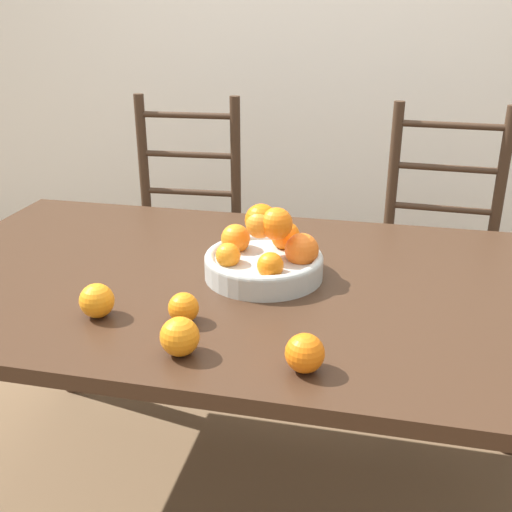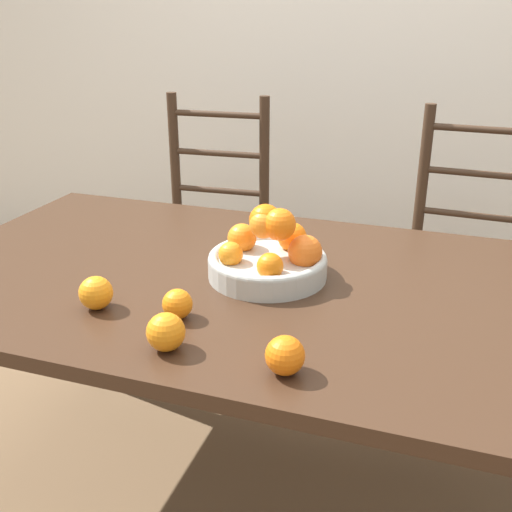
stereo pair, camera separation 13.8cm
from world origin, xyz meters
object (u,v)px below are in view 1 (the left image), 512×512
at_px(orange_loose_2, 305,353).
at_px(orange_loose_3, 97,301).
at_px(fruit_bowl, 265,255).
at_px(orange_loose_1, 180,337).
at_px(orange_loose_0, 184,308).
at_px(chair_right, 438,260).
at_px(chair_left, 183,239).

bearing_deg(orange_loose_2, orange_loose_3, 166.58).
relative_size(fruit_bowl, orange_loose_1, 3.82).
bearing_deg(orange_loose_0, fruit_bowl, 65.64).
relative_size(orange_loose_0, chair_right, 0.06).
bearing_deg(chair_left, orange_loose_2, -64.29).
bearing_deg(orange_loose_2, orange_loose_1, 178.94).
bearing_deg(chair_right, orange_loose_3, -124.52).
xyz_separation_m(chair_left, chair_right, (0.97, 0.00, 0.00)).
bearing_deg(orange_loose_3, orange_loose_2, -13.42).
height_order(fruit_bowl, chair_right, chair_right).
distance_m(orange_loose_3, chair_left, 1.10).
bearing_deg(orange_loose_0, orange_loose_1, -74.16).
relative_size(chair_left, chair_right, 1.00).
bearing_deg(orange_loose_0, orange_loose_2, -24.93).
bearing_deg(chair_right, orange_loose_0, -117.76).
bearing_deg(orange_loose_3, orange_loose_0, 5.27).
distance_m(fruit_bowl, orange_loose_1, 0.40).
height_order(fruit_bowl, orange_loose_0, fruit_bowl).
distance_m(orange_loose_2, chair_right, 1.23).
bearing_deg(orange_loose_2, chair_left, 119.15).
height_order(orange_loose_1, orange_loose_3, orange_loose_1).
xyz_separation_m(fruit_bowl, orange_loose_2, (0.16, -0.40, -0.02)).
bearing_deg(fruit_bowl, chair_left, 122.75).
xyz_separation_m(orange_loose_0, chair_left, (-0.37, 1.03, -0.26)).
distance_m(orange_loose_1, chair_left, 1.25).
xyz_separation_m(orange_loose_2, orange_loose_3, (-0.47, 0.11, 0.00)).
relative_size(orange_loose_0, orange_loose_3, 0.88).
xyz_separation_m(fruit_bowl, chair_left, (-0.49, 0.76, -0.28)).
relative_size(orange_loose_1, orange_loose_2, 1.04).
distance_m(orange_loose_1, orange_loose_3, 0.25).
relative_size(fruit_bowl, orange_loose_3, 3.91).
relative_size(orange_loose_1, orange_loose_3, 1.02).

